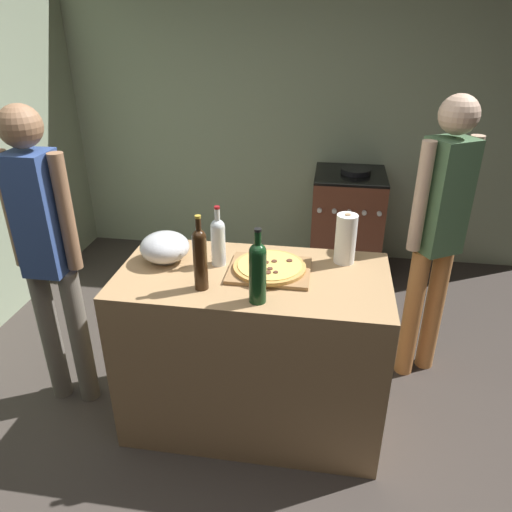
% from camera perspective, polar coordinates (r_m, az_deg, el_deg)
% --- Properties ---
extents(ground_plane, '(4.47, 3.35, 0.02)m').
position_cam_1_polar(ground_plane, '(3.58, 1.12, -9.04)').
color(ground_plane, '#3F3833').
extents(kitchen_wall_rear, '(4.47, 0.10, 2.60)m').
position_cam_1_polar(kitchen_wall_rear, '(4.39, 3.95, 16.41)').
color(kitchen_wall_rear, '#99A889').
rests_on(kitchen_wall_rear, ground_plane).
extents(counter, '(1.34, 0.68, 0.92)m').
position_cam_1_polar(counter, '(2.65, -0.34, -10.87)').
color(counter, tan).
rests_on(counter, ground_plane).
extents(cutting_board, '(0.40, 0.32, 0.02)m').
position_cam_1_polar(cutting_board, '(2.42, 1.59, -1.68)').
color(cutting_board, '#9E7247').
rests_on(cutting_board, counter).
extents(pizza, '(0.36, 0.36, 0.03)m').
position_cam_1_polar(pizza, '(2.41, 1.60, -1.25)').
color(pizza, tan).
rests_on(pizza, cutting_board).
extents(mixing_bowl, '(0.25, 0.25, 0.15)m').
position_cam_1_polar(mixing_bowl, '(2.54, -10.60, 1.02)').
color(mixing_bowl, '#B2B2B7').
rests_on(mixing_bowl, counter).
extents(paper_towel_roll, '(0.11, 0.11, 0.26)m').
position_cam_1_polar(paper_towel_roll, '(2.50, 10.42, 1.99)').
color(paper_towel_roll, white).
rests_on(paper_towel_roll, counter).
extents(wine_bottle_clear, '(0.07, 0.07, 0.31)m').
position_cam_1_polar(wine_bottle_clear, '(2.44, -4.44, 1.90)').
color(wine_bottle_clear, silver).
rests_on(wine_bottle_clear, counter).
extents(wine_bottle_amber, '(0.06, 0.06, 0.36)m').
position_cam_1_polar(wine_bottle_amber, '(2.22, -6.55, -0.07)').
color(wine_bottle_amber, '#331E0F').
rests_on(wine_bottle_amber, counter).
extents(wine_bottle_green, '(0.08, 0.08, 0.35)m').
position_cam_1_polar(wine_bottle_green, '(2.11, 0.19, -1.63)').
color(wine_bottle_green, '#143819').
rests_on(wine_bottle_green, counter).
extents(stove, '(0.57, 0.61, 0.94)m').
position_cam_1_polar(stove, '(4.23, 10.50, 3.64)').
color(stove, brown).
rests_on(stove, ground_plane).
extents(person_in_stripes, '(0.37, 0.21, 1.71)m').
position_cam_1_polar(person_in_stripes, '(2.75, -23.30, 0.91)').
color(person_in_stripes, slate).
rests_on(person_in_stripes, ground_plane).
extents(person_in_red, '(0.35, 0.29, 1.71)m').
position_cam_1_polar(person_in_red, '(2.93, 20.53, 3.26)').
color(person_in_red, '#D88C4C').
rests_on(person_in_red, ground_plane).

